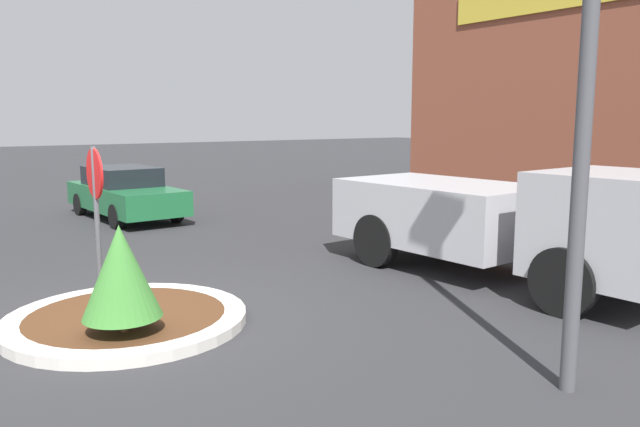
# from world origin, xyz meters

# --- Properties ---
(ground_plane) EXTENTS (120.00, 120.00, 0.00)m
(ground_plane) POSITION_xyz_m (0.00, 0.00, 0.00)
(ground_plane) COLOR #2D2D30
(traffic_island) EXTENTS (3.21, 3.21, 0.15)m
(traffic_island) POSITION_xyz_m (0.00, 0.00, 0.07)
(traffic_island) COLOR beige
(traffic_island) RESTS_ON ground_plane
(stop_sign) EXTENTS (0.68, 0.07, 2.38)m
(stop_sign) POSITION_xyz_m (-0.42, -0.20, 1.65)
(stop_sign) COLOR #4C4C51
(stop_sign) RESTS_ON ground_plane
(island_shrub) EXTENTS (0.96, 0.96, 1.34)m
(island_shrub) POSITION_xyz_m (0.71, -0.27, 0.92)
(island_shrub) COLOR brown
(island_shrub) RESTS_ON traffic_island
(utility_truck) EXTENTS (6.24, 2.51, 1.99)m
(utility_truck) POSITION_xyz_m (1.38, 6.04, 1.06)
(utility_truck) COLOR #B2B2B7
(utility_truck) RESTS_ON ground_plane
(parked_sedan_green) EXTENTS (4.72, 1.98, 1.42)m
(parked_sedan_green) POSITION_xyz_m (-9.01, 2.98, 0.72)
(parked_sedan_green) COLOR #1E6638
(parked_sedan_green) RESTS_ON ground_plane
(light_pole) EXTENTS (0.70, 0.30, 6.40)m
(light_pole) POSITION_xyz_m (4.66, 3.00, 3.75)
(light_pole) COLOR #4C4C51
(light_pole) RESTS_ON ground_plane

